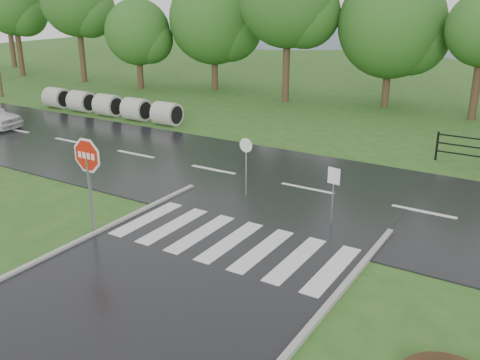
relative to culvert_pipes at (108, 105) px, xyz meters
The scene contains 8 objects.
ground 20.90m from the culvert_pipes, 45.88° to the right, with size 120.00×120.00×0.00m, color #2D5B1E.
main_road 15.39m from the culvert_pipes, 18.97° to the right, with size 90.00×8.00×0.04m, color black.
crosswalk 17.66m from the culvert_pipes, 34.50° to the right, with size 6.50×2.80×0.02m.
treeline 17.97m from the culvert_pipes, 30.07° to the left, with size 83.20×5.20×10.00m.
culvert_pipes is the anchor object (origin of this frame).
stop_sign 15.89m from the culvert_pipes, 46.65° to the right, with size 1.33×0.07×3.00m.
reg_sign_small 18.03m from the culvert_pipes, 24.21° to the right, with size 0.40×0.08×1.79m.
reg_sign_round 14.68m from the culvert_pipes, 27.15° to the right, with size 0.47×0.06×2.04m.
Camera 1 is at (7.23, -6.18, 6.54)m, focal length 40.00 mm.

